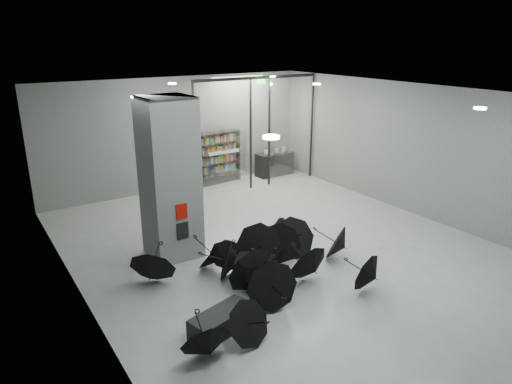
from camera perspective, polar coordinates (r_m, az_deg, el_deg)
room at (r=10.89m, az=5.68°, el=5.38°), size 14.00×14.02×4.01m
column at (r=11.55m, az=-10.55°, el=1.58°), size 1.20×1.20×4.00m
fire_cabinet at (r=11.21m, az=-9.11°, el=-2.37°), size 0.28×0.04×0.38m
info_panel at (r=11.40m, az=-8.98°, el=-4.72°), size 0.30×0.03×0.42m
exit_sign at (r=16.37m, az=0.62°, el=13.33°), size 0.30×0.06×0.15m
glass_partition at (r=16.76m, az=0.20°, el=7.80°), size 5.06×0.08×4.00m
bench at (r=9.12m, az=-4.26°, el=-15.53°), size 1.36×0.84×0.41m
bookshelf at (r=17.57m, az=-4.77°, el=4.22°), size 1.81×0.53×1.96m
shop_counter at (r=18.67m, az=2.29°, el=3.48°), size 1.56×0.68×0.92m
umbrella_cluster at (r=10.57m, az=0.96°, el=-9.64°), size 5.87×4.20×1.31m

